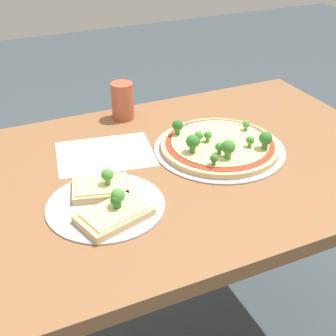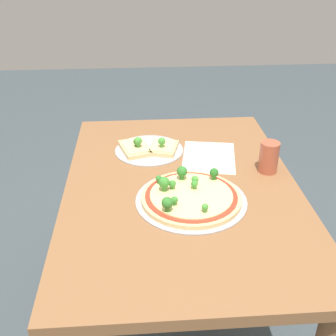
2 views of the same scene
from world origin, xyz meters
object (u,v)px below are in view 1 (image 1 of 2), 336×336
Objects in this scene: pizza_tray_slice at (107,202)px; dining_table at (189,195)px; pizza_tray_whole at (220,145)px; drinking_cup at (123,101)px.

dining_table is at bearing 21.96° from pizza_tray_slice.
pizza_tray_whole is 3.15× the size of drinking_cup.
dining_table is at bearing -77.70° from drinking_cup.
dining_table is 4.26× the size of pizza_tray_slice.
drinking_cup is at bearing 65.67° from pizza_tray_slice.
dining_table is 10.10× the size of drinking_cup.
pizza_tray_whole reaches higher than pizza_tray_slice.
pizza_tray_whole is (0.10, 0.02, 0.12)m from dining_table.
pizza_tray_slice is 0.46m from drinking_cup.
pizza_tray_whole is at bearing 9.96° from dining_table.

